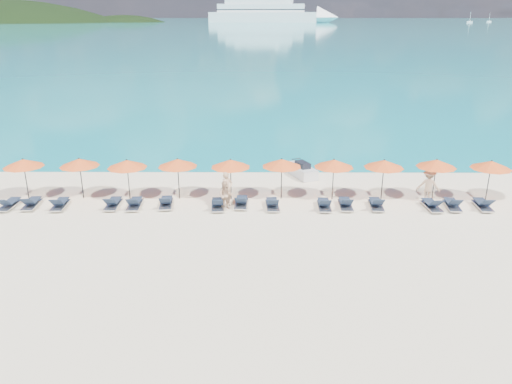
{
  "coord_description": "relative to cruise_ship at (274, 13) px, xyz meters",
  "views": [
    {
      "loc": [
        0.16,
        -20.07,
        9.49
      ],
      "look_at": [
        0.0,
        3.0,
        1.2
      ],
      "focal_mm": 35.0,
      "sensor_mm": 36.0,
      "label": 1
    }
  ],
  "objects": [
    {
      "name": "ground",
      "position": [
        -15.73,
        -541.59,
        -9.94
      ],
      "size": [
        1400.0,
        1400.0,
        0.0
      ],
      "primitive_type": "plane",
      "color": "beige"
    },
    {
      "name": "sea",
      "position": [
        -15.73,
        118.41,
        -9.94
      ],
      "size": [
        1600.0,
        1300.0,
        0.01
      ],
      "primitive_type": "cube",
      "color": "#1FA9B2",
      "rests_on": "ground"
    },
    {
      "name": "headland_small",
      "position": [
        -165.73,
        18.41,
        -44.94
      ],
      "size": [
        162.0,
        126.0,
        85.5
      ],
      "color": "black",
      "rests_on": "ground"
    },
    {
      "name": "cruise_ship",
      "position": [
        0.0,
        0.0,
        0.0
      ],
      "size": [
        138.99,
        41.6,
        38.22
      ],
      "rotation": [
        0.0,
        0.0,
        -0.15
      ],
      "color": "white",
      "rests_on": "ground"
    },
    {
      "name": "sailboat_near",
      "position": [
        204.77,
        -8.28,
        -8.84
      ],
      "size": [
        5.89,
        1.96,
        10.8
      ],
      "color": "white",
      "rests_on": "ground"
    },
    {
      "name": "sailboat_far",
      "position": [
        240.32,
        27.2,
        -8.98
      ],
      "size": [
        5.15,
        1.72,
        9.45
      ],
      "color": "white",
      "rests_on": "ground"
    },
    {
      "name": "jetski",
      "position": [
        -12.99,
        -532.31,
        -9.56
      ],
      "size": [
        1.95,
        2.8,
        0.93
      ],
      "rotation": [
        0.0,
        0.0,
        0.41
      ],
      "color": "silver",
      "rests_on": "ground"
    },
    {
      "name": "beachgoer_a",
      "position": [
        -17.24,
        -537.4,
        -9.03
      ],
      "size": [
        0.8,
        0.76,
        1.84
      ],
      "primitive_type": "imported",
      "rotation": [
        0.0,
        0.0,
        0.67
      ],
      "color": "tan",
      "rests_on": "ground"
    },
    {
      "name": "beachgoer_b",
      "position": [
        -17.3,
        -537.82,
        -9.2
      ],
      "size": [
        0.76,
        0.48,
        1.49
      ],
      "primitive_type": "imported",
      "rotation": [
        0.0,
        0.0,
        -0.09
      ],
      "color": "tan",
      "rests_on": "ground"
    },
    {
      "name": "beachgoer_c",
      "position": [
        -6.65,
        -536.77,
        -9.02
      ],
      "size": [
        1.29,
        0.83,
        1.85
      ],
      "primitive_type": "imported",
      "rotation": [
        0.0,
        0.0,
        2.9
      ],
      "color": "tan",
      "rests_on": "ground"
    },
    {
      "name": "umbrella_0",
      "position": [
        -28.07,
        -536.4,
        -7.93
      ],
      "size": [
        2.1,
        2.1,
        2.28
      ],
      "color": "black",
      "rests_on": "ground"
    },
    {
      "name": "umbrella_1",
      "position": [
        -25.14,
        -536.28,
        -7.93
      ],
      "size": [
        2.1,
        2.1,
        2.28
      ],
      "color": "black",
      "rests_on": "ground"
    },
    {
      "name": "umbrella_2",
      "position": [
        -22.54,
        -536.52,
        -7.93
      ],
      "size": [
        2.1,
        2.1,
        2.28
      ],
      "color": "black",
      "rests_on": "ground"
    },
    {
      "name": "umbrella_3",
      "position": [
        -19.91,
        -536.3,
        -7.93
      ],
      "size": [
        2.1,
        2.1,
        2.28
      ],
      "color": "black",
      "rests_on": "ground"
    },
    {
      "name": "umbrella_4",
      "position": [
        -17.09,
        -536.4,
        -7.93
      ],
      "size": [
        2.1,
        2.1,
        2.28
      ],
      "color": "black",
      "rests_on": "ground"
    },
    {
      "name": "umbrella_5",
      "position": [
        -14.38,
        -536.28,
        -7.93
      ],
      "size": [
        2.1,
        2.1,
        2.28
      ],
      "color": "black",
      "rests_on": "ground"
    },
    {
      "name": "umbrella_6",
      "position": [
        -11.63,
        -536.36,
        -7.93
      ],
      "size": [
        2.1,
        2.1,
        2.28
      ],
      "color": "black",
      "rests_on": "ground"
    },
    {
      "name": "umbrella_7",
      "position": [
        -9.0,
        -536.42,
        -7.93
      ],
      "size": [
        2.1,
        2.1,
        2.28
      ],
      "color": "black",
      "rests_on": "ground"
    },
    {
      "name": "umbrella_8",
      "position": [
        -6.21,
        -536.32,
        -7.93
      ],
      "size": [
        2.1,
        2.1,
        2.28
      ],
      "color": "black",
      "rests_on": "ground"
    },
    {
      "name": "umbrella_9",
      "position": [
        -3.43,
        -536.56,
        -7.93
      ],
      "size": [
        2.1,
        2.1,
        2.28
      ],
      "color": "black",
      "rests_on": "ground"
    },
    {
      "name": "lounger_0",
      "position": [
        -28.47,
        -537.79,
        -9.71
      ],
      "size": [
        0.65,
        1.71,
        0.66
      ],
      "rotation": [
        0.0,
        0.0,
        -0.02
      ],
      "color": "silver",
      "rests_on": "ground"
    },
    {
      "name": "lounger_1",
      "position": [
        -27.37,
        -537.68,
        -9.71
      ],
      "size": [
        0.76,
        1.74,
        0.66
      ],
      "rotation": [
        0.0,
        0.0,
        0.08
      ],
      "color": "silver",
      "rests_on": "ground"
    },
    {
      "name": "lounger_2",
      "position": [
        -25.85,
        -537.78,
        -9.71
      ],
      "size": [
        0.74,
        1.74,
        0.66
      ],
      "rotation": [
        0.0,
        0.0,
        0.07
      ],
      "color": "silver",
      "rests_on": "ground"
    },
    {
      "name": "lounger_3",
      "position": [
        -23.13,
        -537.67,
        -9.71
      ],
      "size": [
        0.65,
        1.71,
        0.66
      ],
      "rotation": [
        0.0,
        0.0,
        0.02
      ],
      "color": "silver",
      "rests_on": "ground"
    },
    {
      "name": "lounger_4",
      "position": [
        -22.01,
        -537.69,
        -9.71
      ],
      "size": [
        0.7,
        1.73,
        0.66
      ],
      "rotation": [
        0.0,
        0.0,
        0.05
      ],
      "color": "silver",
      "rests_on": "ground"
    },
    {
      "name": "lounger_5",
      "position": [
        -20.41,
        -537.54,
        -9.71
      ],
      "size": [
        0.78,
        1.75,
        0.66
      ],
      "rotation": [
        0.0,
        0.0,
        0.1
      ],
      "color": "silver",
      "rests_on": "ground"
    },
    {
      "name": "lounger_6",
      "position": [
        -17.71,
        -537.77,
        -9.71
      ],
      "size": [
        0.76,
        1.75,
        0.66
      ],
      "rotation": [
        0.0,
        0.0,
        0.08
      ],
      "color": "silver",
      "rests_on": "ground"
    },
    {
      "name": "lounger_7",
      "position": [
        -16.51,
        -537.45,
        -9.71
      ],
      "size": [
        0.69,
        1.72,
        0.66
      ],
      "rotation": [
        0.0,
        0.0,
        -0.04
      ],
      "color": "silver",
      "rests_on": "ground"
    },
    {
      "name": "lounger_8",
      "position": [
        -14.89,
        -537.73,
        -9.71
      ],
      "size": [
        0.71,
        1.73,
        0.66
      ],
      "rotation": [
        0.0,
        0.0,
        0.05
      ],
      "color": "silver",
      "rests_on": "ground"
    },
    {
      "name": "lounger_9",
      "position": [
        -12.23,
        -537.77,
        -9.71
      ],
      "size": [
        0.66,
        1.72,
        0.66
      ],
      "rotation": [
        0.0,
        0.0,
        -0.03
      ],
      "color": "silver",
      "rests_on": "ground"
    },
    {
      "name": "lounger_10",
      "position": [
        -11.12,
        -537.66,
        -9.71
      ],
      "size": [
        0.68,
        1.72,
        0.66
      ],
      "rotation": [
        0.0,
        0.0,
        -0.03
      ],
      "color": "silver",
      "rests_on": "ground"
    },
    {
      "name": "lounger_11",
      "position": [
        -9.54,
        -537.67,
        -9.71
      ],
      "size": [
        0.73,
        1.74,
        0.66
      ],
      "rotation": [
        0.0,
        0.0,
        -0.06
      ],
      "color": "silver",
      "rests_on": "ground"
    },
    {
      "name": "lounger_12",
      "position": [
        -6.71,
        -537.78,
        -9.71
      ],
      "size": [
        0.74,
        1.74,
        0.66
      ],
      "rotation": [
        0.0,
        0.0,
        0.07
      ],
      "color": "silver",
      "rests_on": "ground"
    },
    {
      "name": "lounger_13",
      "position": [
        -5.63,
        -537.69,
        -9.71
      ],
      "size": [
        0.79,
        1.75,
        0.66
      ],
      "rotation": [
        0.0,
        0.0,
        -0.1
      ],
      "color": "silver",
      "rests_on": "ground"
    },
    {
      "name": "lounger_14",
      "position": [
        -4.07,
        -537.7,
        -9.71
      ],
      "size": [
        0.72,
        1.73,
        0.66
      ],
      "rotation": [
        0.0,
        0.0,
        -0.06
      ],
      "color": "silver",
      "rests_on": "ground"
    }
  ]
}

